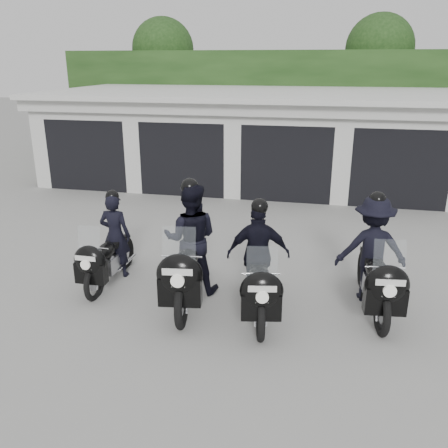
% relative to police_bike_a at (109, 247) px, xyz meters
% --- Properties ---
extents(ground, '(80.00, 80.00, 0.00)m').
position_rel_police_bike_a_xyz_m(ground, '(2.68, 0.50, -0.69)').
color(ground, gray).
rests_on(ground, ground).
extents(garage_block, '(16.40, 6.80, 2.96)m').
position_rel_police_bike_a_xyz_m(garage_block, '(2.68, 8.56, 0.73)').
color(garage_block, silver).
rests_on(garage_block, ground).
extents(background_vegetation, '(20.00, 3.90, 5.80)m').
position_rel_police_bike_a_xyz_m(background_vegetation, '(3.05, 13.42, 2.08)').
color(background_vegetation, '#193413').
rests_on(background_vegetation, ground).
extents(police_bike_a, '(0.59, 2.00, 1.74)m').
position_rel_police_bike_a_xyz_m(police_bike_a, '(0.00, 0.00, 0.00)').
color(police_bike_a, black).
rests_on(police_bike_a, ground).
extents(police_bike_b, '(1.08, 2.44, 2.13)m').
position_rel_police_bike_a_xyz_m(police_bike_b, '(1.60, -0.26, 0.21)').
color(police_bike_b, black).
rests_on(police_bike_b, ground).
extents(police_bike_c, '(1.13, 2.18, 1.91)m').
position_rel_police_bike_a_xyz_m(police_bike_c, '(2.83, -0.45, 0.12)').
color(police_bike_c, black).
rests_on(police_bike_c, ground).
extents(police_bike_d, '(1.25, 2.27, 1.98)m').
position_rel_police_bike_a_xyz_m(police_bike_d, '(4.66, 0.13, 0.15)').
color(police_bike_d, black).
rests_on(police_bike_d, ground).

